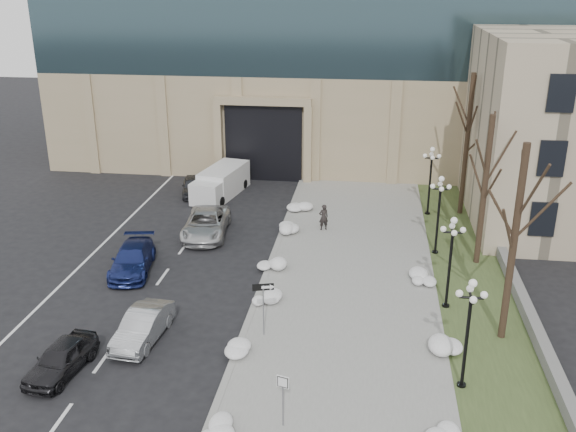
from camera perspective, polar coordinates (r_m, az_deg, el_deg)
name	(u,v)px	position (r m, az deg, el deg)	size (l,w,h in m)	color
sidewalk	(348,287)	(33.64, 5.40, -6.32)	(9.00, 40.00, 0.12)	gray
curb	(263,282)	(34.04, -2.22, -5.87)	(0.30, 40.00, 0.14)	gray
grass_strip	(477,295)	(34.10, 16.45, -6.76)	(4.00, 40.00, 0.10)	#394924
stone_wall	(511,275)	(36.12, 19.21, -4.97)	(0.50, 30.00, 0.70)	slate
car_a	(61,359)	(28.23, -19.53, -11.86)	(1.55, 3.86, 1.31)	black
car_b	(143,326)	(29.49, -12.78, -9.55)	(1.46, 4.18, 1.38)	#999DA0
car_c	(132,259)	(36.08, -13.67, -3.75)	(2.00, 4.92, 1.43)	navy
car_d	(206,224)	(40.13, -7.30, -0.68)	(2.55, 5.53, 1.54)	#B6B6B6
car_e	(193,186)	(47.81, -8.43, 2.67)	(1.57, 3.90, 1.33)	#313237
pedestrian	(324,217)	(40.38, 3.18, -0.11)	(0.62, 0.40, 1.68)	black
box_truck	(221,183)	(47.29, -5.99, 2.95)	(3.27, 6.50, 1.97)	silver
one_way_sign	(267,293)	(28.29, -1.88, -6.88)	(1.00, 0.37, 2.66)	slate
keep_sign	(283,390)	(23.31, -0.46, -15.23)	(0.46, 0.16, 2.20)	slate
snow_clump_b	(219,428)	(23.91, -6.11, -18.27)	(1.10, 1.60, 0.36)	white
snow_clump_c	(245,346)	(28.23, -3.84, -11.43)	(1.10, 1.60, 0.36)	white
snow_clump_d	(265,300)	(31.72, -2.08, -7.51)	(1.10, 1.60, 0.36)	white
snow_clump_e	(271,266)	(35.23, -1.49, -4.48)	(1.10, 1.60, 0.36)	white
snow_clump_f	(289,229)	(40.22, 0.08, -1.17)	(1.10, 1.60, 0.36)	white
snow_clump_g	(300,207)	(43.94, 1.10, 0.76)	(1.10, 1.60, 0.36)	white
snow_clump_i	(443,346)	(28.90, 13.59, -11.20)	(1.10, 1.60, 0.36)	white
snow_clump_j	(422,278)	(34.61, 11.82, -5.44)	(1.10, 1.60, 0.36)	white
lamppost_a	(469,320)	(25.46, 15.78, -8.85)	(1.18, 1.18, 4.76)	black
lamppost_b	(451,251)	(31.24, 14.30, -3.00)	(1.18, 1.18, 4.76)	black
lamppost_c	(439,205)	(37.26, 13.30, 0.99)	(1.18, 1.18, 4.76)	black
lamppost_d	(431,172)	(43.42, 12.58, 3.86)	(1.18, 1.18, 4.76)	black
tree_near	(517,217)	(28.32, 19.71, -0.08)	(3.20, 3.20, 9.00)	black
tree_mid	(487,170)	(35.89, 17.25, 3.94)	(3.20, 3.20, 8.50)	black
tree_far	(469,125)	(43.40, 15.76, 7.78)	(3.20, 3.20, 9.50)	black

